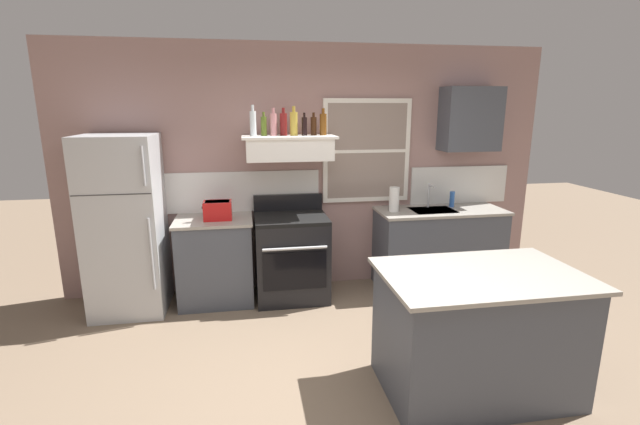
{
  "coord_description": "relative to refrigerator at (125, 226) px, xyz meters",
  "views": [
    {
      "loc": [
        -0.71,
        -2.64,
        2.04
      ],
      "look_at": [
        -0.05,
        1.2,
        1.1
      ],
      "focal_mm": 24.75,
      "sensor_mm": 36.0,
      "label": 1
    }
  ],
  "objects": [
    {
      "name": "upper_cabinet_right",
      "position": [
        3.7,
        0.2,
        1.01
      ],
      "size": [
        0.64,
        0.32,
        0.7
      ],
      "color": "#474C56"
    },
    {
      "name": "dish_soap_bottle",
      "position": [
        3.53,
        0.16,
        0.11
      ],
      "size": [
        0.06,
        0.06,
        0.18
      ],
      "primitive_type": "cylinder",
      "color": "blue",
      "rests_on": "counter_right_with_sink"
    },
    {
      "name": "counter_left_of_stove",
      "position": [
        0.85,
        0.06,
        -0.43
      ],
      "size": [
        0.79,
        0.63,
        0.91
      ],
      "color": "#474C56",
      "rests_on": "ground_plane"
    },
    {
      "name": "bottle_olive_oil_square",
      "position": [
        1.4,
        0.13,
        0.96
      ],
      "size": [
        0.06,
        0.06,
        0.24
      ],
      "color": "#4C601E",
      "rests_on": "range_hood_shelf"
    },
    {
      "name": "stove_range",
      "position": [
        1.65,
        0.02,
        -0.42
      ],
      "size": [
        0.76,
        0.69,
        1.09
      ],
      "color": "black",
      "rests_on": "ground_plane"
    },
    {
      "name": "ground_plane",
      "position": [
        1.9,
        -1.84,
        -0.89
      ],
      "size": [
        16.0,
        16.0,
        0.0
      ],
      "primitive_type": "plane",
      "color": "#7A6651"
    },
    {
      "name": "toaster",
      "position": [
        0.9,
        0.02,
        0.12
      ],
      "size": [
        0.3,
        0.2,
        0.19
      ],
      "color": "red",
      "rests_on": "counter_left_of_stove"
    },
    {
      "name": "bottle_balsamic_dark",
      "position": [
        1.81,
        0.1,
        0.95
      ],
      "size": [
        0.06,
        0.06,
        0.23
      ],
      "color": "black",
      "rests_on": "range_hood_shelf"
    },
    {
      "name": "back_wall",
      "position": [
        1.93,
        0.39,
        0.46
      ],
      "size": [
        5.4,
        0.11,
        2.7
      ],
      "color": "gray",
      "rests_on": "ground_plane"
    },
    {
      "name": "bottle_brown_stout",
      "position": [
        1.92,
        0.14,
        0.95
      ],
      "size": [
        0.06,
        0.06,
        0.23
      ],
      "color": "#381E0F",
      "rests_on": "range_hood_shelf"
    },
    {
      "name": "refrigerator",
      "position": [
        0.0,
        0.0,
        0.0
      ],
      "size": [
        0.7,
        0.72,
        1.78
      ],
      "color": "#B7BABC",
      "rests_on": "ground_plane"
    },
    {
      "name": "kitchen_island",
      "position": [
        2.8,
        -1.82,
        -0.43
      ],
      "size": [
        1.4,
        0.9,
        0.91
      ],
      "color": "#474C56",
      "rests_on": "ground_plane"
    },
    {
      "name": "sink_faucet",
      "position": [
        3.25,
        0.16,
        0.2
      ],
      "size": [
        0.03,
        0.17,
        0.28
      ],
      "color": "silver",
      "rests_on": "counter_right_with_sink"
    },
    {
      "name": "bottle_clear_tall",
      "position": [
        1.29,
        0.08,
        0.99
      ],
      "size": [
        0.06,
        0.06,
        0.31
      ],
      "color": "silver",
      "rests_on": "range_hood_shelf"
    },
    {
      "name": "paper_towel_roll",
      "position": [
        2.8,
        0.06,
        0.16
      ],
      "size": [
        0.11,
        0.11,
        0.27
      ],
      "primitive_type": "cylinder",
      "color": "white",
      "rests_on": "counter_right_with_sink"
    },
    {
      "name": "bottle_champagne_gold_foil",
      "position": [
        1.7,
        0.11,
        0.98
      ],
      "size": [
        0.08,
        0.08,
        0.3
      ],
      "color": "#B29333",
      "rests_on": "range_hood_shelf"
    },
    {
      "name": "bottle_red_label_wine",
      "position": [
        1.6,
        0.17,
        0.97
      ],
      "size": [
        0.07,
        0.07,
        0.28
      ],
      "color": "maroon",
      "rests_on": "range_hood_shelf"
    },
    {
      "name": "range_hood_shelf",
      "position": [
        1.65,
        0.12,
        0.73
      ],
      "size": [
        0.96,
        0.52,
        0.24
      ],
      "color": "white"
    },
    {
      "name": "counter_right_with_sink",
      "position": [
        3.35,
        0.06,
        -0.43
      ],
      "size": [
        1.43,
        0.63,
        0.91
      ],
      "color": "#474C56",
      "rests_on": "ground_plane"
    },
    {
      "name": "bottle_amber_wine",
      "position": [
        2.01,
        0.13,
        0.97
      ],
      "size": [
        0.07,
        0.07,
        0.28
      ],
      "color": "brown",
      "rests_on": "range_hood_shelf"
    },
    {
      "name": "bottle_rose_pink",
      "position": [
        1.5,
        0.14,
        0.97
      ],
      "size": [
        0.07,
        0.07,
        0.28
      ],
      "color": "#C67F84",
      "rests_on": "range_hood_shelf"
    }
  ]
}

